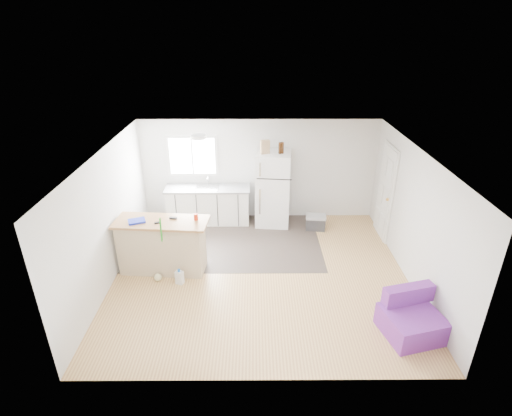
{
  "coord_description": "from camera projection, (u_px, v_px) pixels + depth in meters",
  "views": [
    {
      "loc": [
        -0.12,
        -6.37,
        4.43
      ],
      "look_at": [
        -0.08,
        0.7,
        1.06
      ],
      "focal_mm": 28.0,
      "sensor_mm": 36.0,
      "label": 1
    }
  ],
  "objects": [
    {
      "name": "cleaner_jug",
      "position": [
        180.0,
        277.0,
        7.32
      ],
      "size": [
        0.17,
        0.14,
        0.31
      ],
      "rotation": [
        0.0,
        0.0,
        -0.36
      ],
      "color": "white",
      "rests_on": "floor"
    },
    {
      "name": "vinyl_zone",
      "position": [
        227.0,
        241.0,
        8.78
      ],
      "size": [
        4.05,
        2.5,
        0.0
      ],
      "primitive_type": "cube",
      "color": "#382F2A",
      "rests_on": "floor"
    },
    {
      "name": "window",
      "position": [
        192.0,
        156.0,
        9.23
      ],
      "size": [
        1.18,
        0.06,
        0.98
      ],
      "color": "white",
      "rests_on": "back_wall"
    },
    {
      "name": "mop",
      "position": [
        159.0,
        269.0,
        7.39
      ],
      "size": [
        0.27,
        0.37,
        1.33
      ],
      "rotation": [
        0.0,
        0.0,
        0.31
      ],
      "color": "green",
      "rests_on": "floor"
    },
    {
      "name": "bottle_left",
      "position": [
        280.0,
        148.0,
        8.71
      ],
      "size": [
        0.08,
        0.08,
        0.25
      ],
      "primitive_type": "cylinder",
      "rotation": [
        0.0,
        0.0,
        0.24
      ],
      "color": "#321A09",
      "rests_on": "refrigerator"
    },
    {
      "name": "ceiling_fixture",
      "position": [
        198.0,
        137.0,
        7.72
      ],
      "size": [
        0.3,
        0.3,
        0.07
      ],
      "primitive_type": "cylinder",
      "color": "white",
      "rests_on": "ceiling"
    },
    {
      "name": "kitchen_cabinets",
      "position": [
        208.0,
        204.0,
        9.44
      ],
      "size": [
        1.97,
        0.61,
        1.15
      ],
      "rotation": [
        0.0,
        0.0,
        0.0
      ],
      "color": "white",
      "rests_on": "floor"
    },
    {
      "name": "purple_seat",
      "position": [
        411.0,
        319.0,
        6.13
      ],
      "size": [
        0.99,
        0.96,
        0.68
      ],
      "rotation": [
        0.0,
        0.0,
        0.25
      ],
      "color": "purple",
      "rests_on": "floor"
    },
    {
      "name": "cardboard_box",
      "position": [
        265.0,
        147.0,
        8.7
      ],
      "size": [
        0.22,
        0.15,
        0.3
      ],
      "primitive_type": "cube",
      "rotation": [
        0.0,
        0.0,
        0.29
      ],
      "color": "tan",
      "rests_on": "refrigerator"
    },
    {
      "name": "room",
      "position": [
        261.0,
        218.0,
        7.14
      ],
      "size": [
        5.51,
        5.01,
        2.41
      ],
      "color": "#AD7848",
      "rests_on": "ground"
    },
    {
      "name": "interior_door",
      "position": [
        385.0,
        193.0,
        8.63
      ],
      "size": [
        0.11,
        0.92,
        2.1
      ],
      "color": "white",
      "rests_on": "right_wall"
    },
    {
      "name": "tool_b",
      "position": [
        157.0,
        223.0,
        7.24
      ],
      "size": [
        0.11,
        0.07,
        0.03
      ],
      "primitive_type": "cube",
      "rotation": [
        0.0,
        0.0,
        0.32
      ],
      "color": "black",
      "rests_on": "peninsula"
    },
    {
      "name": "tool_a",
      "position": [
        173.0,
        218.0,
        7.41
      ],
      "size": [
        0.15,
        0.07,
        0.03
      ],
      "primitive_type": "cube",
      "rotation": [
        0.0,
        0.0,
        -0.15
      ],
      "color": "black",
      "rests_on": "peninsula"
    },
    {
      "name": "red_cup",
      "position": [
        196.0,
        217.0,
        7.36
      ],
      "size": [
        0.09,
        0.09,
        0.12
      ],
      "primitive_type": "cylinder",
      "rotation": [
        0.0,
        0.0,
        0.16
      ],
      "color": "red",
      "rests_on": "peninsula"
    },
    {
      "name": "cooler",
      "position": [
        316.0,
        222.0,
        9.21
      ],
      "size": [
        0.49,
        0.36,
        0.35
      ],
      "rotation": [
        0.0,
        0.0,
        -0.11
      ],
      "color": "#313134",
      "rests_on": "floor"
    },
    {
      "name": "bottle_right",
      "position": [
        282.0,
        148.0,
        8.73
      ],
      "size": [
        0.09,
        0.09,
        0.25
      ],
      "primitive_type": "cylinder",
      "rotation": [
        0.0,
        0.0,
        -0.28
      ],
      "color": "#321A09",
      "rests_on": "refrigerator"
    },
    {
      "name": "refrigerator",
      "position": [
        273.0,
        189.0,
        9.2
      ],
      "size": [
        0.84,
        0.81,
        1.74
      ],
      "rotation": [
        0.0,
        0.0,
        -0.1
      ],
      "color": "white",
      "rests_on": "floor"
    },
    {
      "name": "blue_tray",
      "position": [
        137.0,
        221.0,
        7.3
      ],
      "size": [
        0.36,
        0.31,
        0.04
      ],
      "primitive_type": "cube",
      "rotation": [
        0.0,
        0.0,
        0.37
      ],
      "color": "#1221AD",
      "rests_on": "peninsula"
    },
    {
      "name": "peninsula",
      "position": [
        162.0,
        245.0,
        7.57
      ],
      "size": [
        1.77,
        0.8,
        1.06
      ],
      "rotation": [
        0.0,
        0.0,
        -0.08
      ],
      "color": "#C8B890",
      "rests_on": "floor"
    }
  ]
}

